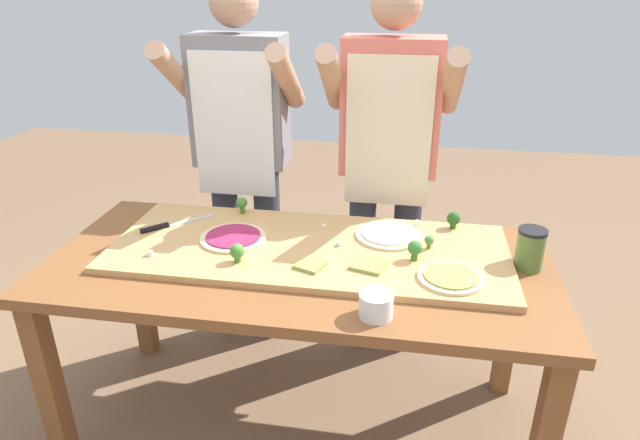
% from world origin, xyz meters
% --- Properties ---
extents(ground_plane, '(8.00, 8.00, 0.00)m').
position_xyz_m(ground_plane, '(0.00, 0.00, 0.00)').
color(ground_plane, brown).
extents(prep_table, '(1.76, 0.81, 0.76)m').
position_xyz_m(prep_table, '(0.00, 0.00, 0.66)').
color(prep_table, brown).
rests_on(prep_table, ground).
extents(cutting_board, '(1.42, 0.57, 0.02)m').
position_xyz_m(cutting_board, '(0.02, 0.07, 0.77)').
color(cutting_board, tan).
rests_on(cutting_board, prep_table).
extents(chefs_knife, '(0.23, 0.23, 0.02)m').
position_xyz_m(chefs_knife, '(-0.54, 0.14, 0.79)').
color(chefs_knife, '#B7BABF').
rests_on(chefs_knife, cutting_board).
extents(pizza_whole_beet_magenta, '(0.24, 0.24, 0.02)m').
position_xyz_m(pizza_whole_beet_magenta, '(-0.26, 0.07, 0.79)').
color(pizza_whole_beet_magenta, beige).
rests_on(pizza_whole_beet_magenta, cutting_board).
extents(pizza_whole_pesto_green, '(0.21, 0.21, 0.02)m').
position_xyz_m(pizza_whole_pesto_green, '(0.52, -0.09, 0.79)').
color(pizza_whole_pesto_green, beige).
rests_on(pizza_whole_pesto_green, cutting_board).
extents(pizza_whole_cheese_artichoke, '(0.25, 0.25, 0.02)m').
position_xyz_m(pizza_whole_cheese_artichoke, '(0.31, 0.19, 0.79)').
color(pizza_whole_cheese_artichoke, beige).
rests_on(pizza_whole_cheese_artichoke, cutting_board).
extents(pizza_slice_far_right, '(0.13, 0.13, 0.01)m').
position_xyz_m(pizza_slice_far_right, '(0.25, -0.05, 0.79)').
color(pizza_slice_far_right, '#899E4C').
rests_on(pizza_slice_far_right, cutting_board).
extents(pizza_slice_near_left, '(0.11, 0.11, 0.01)m').
position_xyz_m(pizza_slice_near_left, '(0.06, -0.08, 0.79)').
color(pizza_slice_near_left, '#899E4C').
rests_on(pizza_slice_near_left, cutting_board).
extents(broccoli_floret_back_left, '(0.05, 0.05, 0.07)m').
position_xyz_m(broccoli_floret_back_left, '(0.54, 0.30, 0.82)').
color(broccoli_floret_back_left, '#2C5915').
rests_on(broccoli_floret_back_left, cutting_board).
extents(broccoli_floret_center_left, '(0.05, 0.05, 0.07)m').
position_xyz_m(broccoli_floret_center_left, '(0.40, 0.02, 0.82)').
color(broccoli_floret_center_left, '#3F7220').
rests_on(broccoli_floret_center_left, cutting_board).
extents(broccoli_floret_front_mid, '(0.05, 0.05, 0.07)m').
position_xyz_m(broccoli_floret_front_mid, '(-0.19, -0.09, 0.82)').
color(broccoli_floret_front_mid, '#487A23').
rests_on(broccoli_floret_front_mid, cutting_board).
extents(broccoli_floret_back_mid, '(0.03, 0.03, 0.05)m').
position_xyz_m(broccoli_floret_back_mid, '(0.45, 0.12, 0.81)').
color(broccoli_floret_back_mid, '#487A23').
rests_on(broccoli_floret_back_mid, cutting_board).
extents(broccoli_floret_center_right, '(0.05, 0.05, 0.07)m').
position_xyz_m(broccoli_floret_center_right, '(-0.30, 0.31, 0.82)').
color(broccoli_floret_center_right, '#487A23').
rests_on(broccoli_floret_center_right, cutting_board).
extents(cheese_crumble_a, '(0.02, 0.02, 0.02)m').
position_xyz_m(cheese_crumble_a, '(-0.51, -0.10, 0.79)').
color(cheese_crumble_a, silver).
rests_on(cheese_crumble_a, cutting_board).
extents(cheese_crumble_b, '(0.02, 0.02, 0.01)m').
position_xyz_m(cheese_crumble_b, '(0.05, 0.22, 0.79)').
color(cheese_crumble_b, silver).
rests_on(cheese_crumble_b, cutting_board).
extents(cheese_crumble_c, '(0.03, 0.03, 0.02)m').
position_xyz_m(cheese_crumble_c, '(0.41, 0.31, 0.79)').
color(cheese_crumble_c, white).
rests_on(cheese_crumble_c, cutting_board).
extents(cheese_crumble_d, '(0.02, 0.02, 0.02)m').
position_xyz_m(cheese_crumble_d, '(0.13, 0.08, 0.79)').
color(cheese_crumble_d, silver).
rests_on(cheese_crumble_d, cutting_board).
extents(flour_cup, '(0.10, 0.10, 0.08)m').
position_xyz_m(flour_cup, '(0.29, -0.30, 0.79)').
color(flour_cup, white).
rests_on(flour_cup, prep_table).
extents(sauce_jar, '(0.10, 0.10, 0.15)m').
position_xyz_m(sauce_jar, '(0.78, 0.07, 0.83)').
color(sauce_jar, '#517033').
rests_on(sauce_jar, prep_table).
extents(cook_left, '(0.54, 0.39, 1.67)m').
position_xyz_m(cook_left, '(-0.37, 0.58, 1.00)').
color(cook_left, '#333847').
rests_on(cook_left, ground).
extents(cook_right, '(0.54, 0.39, 1.67)m').
position_xyz_m(cook_right, '(0.27, 0.58, 1.00)').
color(cook_right, '#333847').
rests_on(cook_right, ground).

